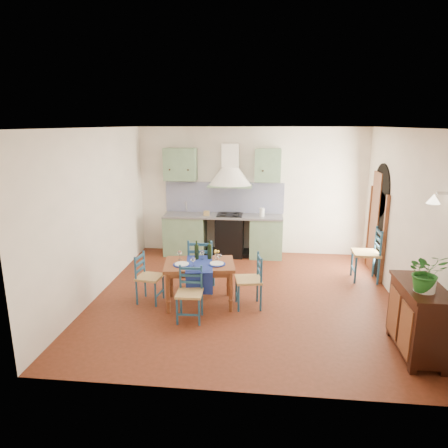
% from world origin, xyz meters
% --- Properties ---
extents(floor, '(5.00, 5.00, 0.00)m').
position_xyz_m(floor, '(0.00, 0.00, 0.00)').
color(floor, '#421D0E').
rests_on(floor, ground).
extents(back_wall, '(5.00, 0.96, 2.80)m').
position_xyz_m(back_wall, '(-0.47, 2.29, 1.05)').
color(back_wall, beige).
rests_on(back_wall, ground).
extents(right_wall, '(0.26, 5.00, 2.80)m').
position_xyz_m(right_wall, '(2.50, 0.28, 1.34)').
color(right_wall, beige).
rests_on(right_wall, ground).
extents(left_wall, '(0.04, 5.00, 2.80)m').
position_xyz_m(left_wall, '(-2.50, 0.00, 1.40)').
color(left_wall, beige).
rests_on(left_wall, ground).
extents(ceiling, '(5.00, 5.00, 0.01)m').
position_xyz_m(ceiling, '(0.00, 0.00, 2.80)').
color(ceiling, silver).
rests_on(ceiling, back_wall).
extents(dining_table, '(1.20, 0.93, 1.02)m').
position_xyz_m(dining_table, '(-0.70, -0.34, 0.62)').
color(dining_table, brown).
rests_on(dining_table, ground).
extents(chair_near, '(0.39, 0.39, 0.81)m').
position_xyz_m(chair_near, '(-0.77, -0.88, 0.42)').
color(chair_near, navy).
rests_on(chair_near, ground).
extents(chair_far, '(0.47, 0.47, 0.96)m').
position_xyz_m(chair_far, '(-0.76, 0.17, 0.50)').
color(chair_far, navy).
rests_on(chair_far, ground).
extents(chair_left, '(0.43, 0.43, 0.82)m').
position_xyz_m(chair_left, '(-1.56, -0.34, 0.42)').
color(chair_left, navy).
rests_on(chair_left, ground).
extents(chair_right, '(0.47, 0.47, 0.87)m').
position_xyz_m(chair_right, '(0.11, -0.36, 0.45)').
color(chair_right, navy).
rests_on(chair_right, ground).
extents(chair_spare, '(0.48, 0.48, 1.01)m').
position_xyz_m(chair_spare, '(2.24, 0.99, 0.52)').
color(chair_spare, navy).
rests_on(chair_spare, ground).
extents(sideboard, '(0.50, 1.05, 0.94)m').
position_xyz_m(sideboard, '(2.26, -1.50, 0.51)').
color(sideboard, black).
rests_on(sideboard, ground).
extents(potted_plant, '(0.47, 0.41, 0.48)m').
position_xyz_m(potted_plant, '(2.21, -1.68, 1.17)').
color(potted_plant, '#1B591C').
rests_on(potted_plant, sideboard).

